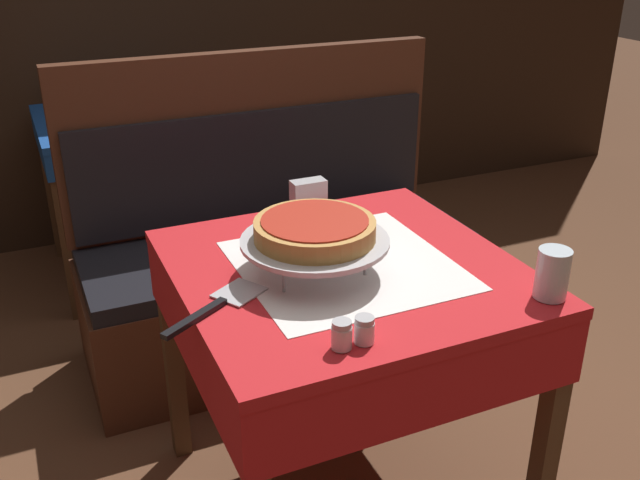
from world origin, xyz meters
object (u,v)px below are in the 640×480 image
Objects in this scene: deep_dish_pizza at (315,229)px; condiment_caddy at (138,103)px; pizza_pan_stand at (315,242)px; dining_table_rear at (126,137)px; napkin_holder at (308,195)px; dining_table_front at (345,305)px; pizza_server at (216,306)px; pepper_shaker at (364,330)px; salt_shaker at (342,335)px; water_glass_near at (552,274)px; booth_bench at (275,270)px.

deep_dish_pizza is 1.68m from condiment_caddy.
deep_dish_pizza is (0.00, 0.00, 0.03)m from pizza_pan_stand.
condiment_caddy is (0.07, -0.01, 0.15)m from dining_table_rear.
condiment_caddy is (-0.23, 1.30, 0.00)m from napkin_holder.
dining_table_front is 4.96× the size of condiment_caddy.
napkin_holder is (0.41, 0.44, 0.04)m from pizza_server.
pepper_shaker is (-0.12, -0.33, 0.14)m from dining_table_front.
salt_shaker is (-0.17, -0.33, 0.14)m from dining_table_front.
dining_table_rear is at bearing 95.44° from deep_dish_pizza.
water_glass_near reaches higher than pizza_pan_stand.
pepper_shaker is (0.13, -2.00, 0.13)m from dining_table_rear.
pizza_server is at bearing -168.41° from dining_table_front.
booth_bench is at bearing 82.36° from napkin_holder.
napkin_holder is 1.32m from condiment_caddy.
napkin_holder is at bearing 81.10° from dining_table_front.
booth_bench is at bearing -70.31° from condiment_caddy.
condiment_caddy is at bearing 104.77° from water_glass_near.
napkin_holder is (-0.29, 0.69, -0.01)m from water_glass_near.
booth_bench is 12.16× the size of water_glass_near.
water_glass_near is at bearing -73.51° from dining_table_rear.
booth_bench is 5.16× the size of pizza_server.
water_glass_near is (0.43, -0.32, -0.06)m from deep_dish_pizza.
pepper_shaker is 1.99m from condiment_caddy.
deep_dish_pizza is at bearing -84.56° from dining_table_rear.
deep_dish_pizza is (-0.08, -0.01, 0.23)m from dining_table_front.
salt_shaker is at bearing -89.72° from condiment_caddy.
booth_bench is 24.48× the size of pepper_shaker.
pizza_server is at bearing -93.45° from dining_table_rear.
dining_table_rear is 2.10× the size of pizza_pan_stand.
dining_table_rear is (-0.24, 1.68, 0.01)m from dining_table_front.
dining_table_front is at bearing 3.95° from pizza_pan_stand.
pizza_pan_stand is at bearing 13.95° from pizza_server.
pizza_server is 2.74× the size of napkin_holder.
pizza_pan_stand is at bearing -176.42° from deep_dish_pizza.
water_glass_near is 1.92× the size of salt_shaker.
booth_bench reaches higher than salt_shaker.
pepper_shaker is (0.23, -0.25, 0.02)m from pizza_server.
salt_shaker is 0.37× the size of condiment_caddy.
pizza_server reaches higher than dining_table_front.
condiment_caddy is (-0.09, 1.67, -0.03)m from pizza_pan_stand.
pizza_pan_stand reaches higher than pepper_shaker.
condiment_caddy is at bearing 109.69° from booth_bench.
pepper_shaker is (-0.47, 0.00, -0.03)m from water_glass_near.
salt_shaker reaches higher than dining_table_rear.
salt_shaker is at bearing -108.02° from napkin_holder.
pepper_shaker is at bearing -47.52° from pizza_server.
booth_bench is 1.02m from deep_dish_pizza.
dining_table_front is at bearing -81.69° from dining_table_rear.
dining_table_rear is 2.72× the size of pizza_server.
dining_table_rear is at bearing 113.45° from booth_bench.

